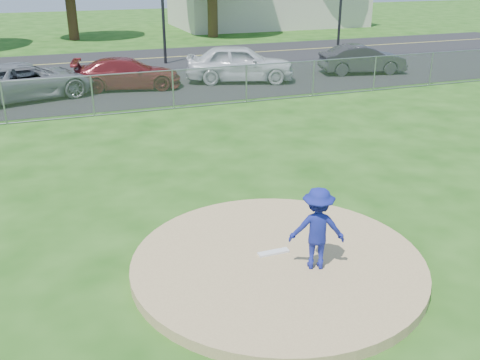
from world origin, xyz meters
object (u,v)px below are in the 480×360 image
object	(u,v)px
parked_car_charcoal	(363,59)
parked_car_gray	(27,81)
commercial_building	(267,0)
pitcher	(317,228)
parked_car_darkred	(128,73)
parked_car_pearl	(240,63)

from	to	relation	value
parked_car_charcoal	parked_car_gray	bearing A→B (deg)	101.58
parked_car_gray	parked_car_charcoal	world-z (taller)	parked_car_gray
parked_car_charcoal	commercial_building	bearing A→B (deg)	0.99
pitcher	parked_car_darkred	distance (m)	16.71
pitcher	parked_car_darkred	size ratio (longest dim) A/B	0.32
commercial_building	parked_car_charcoal	world-z (taller)	commercial_building
parked_car_gray	parked_car_charcoal	bearing A→B (deg)	-106.32
parked_car_pearl	pitcher	bearing A→B (deg)	-177.29
commercial_building	parked_car_pearl	bearing A→B (deg)	-116.09
pitcher	commercial_building	bearing A→B (deg)	-90.64
pitcher	parked_car_gray	bearing A→B (deg)	-52.47
pitcher	parked_car_darkred	world-z (taller)	pitcher
commercial_building	parked_car_charcoal	size ratio (longest dim) A/B	3.84
pitcher	parked_car_gray	size ratio (longest dim) A/B	0.28
commercial_building	parked_car_darkred	distance (m)	27.09
commercial_building	parked_car_gray	world-z (taller)	commercial_building
pitcher	parked_car_pearl	distance (m)	17.09
commercial_building	pitcher	bearing A→B (deg)	-111.92
commercial_building	parked_car_darkred	bearing A→B (deg)	-126.36
parked_car_darkred	parked_car_pearl	bearing A→B (deg)	-82.52
parked_car_gray	parked_car_pearl	bearing A→B (deg)	-104.69
pitcher	parked_car_gray	xyz separation A→B (m)	(-4.72, 16.20, -0.20)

